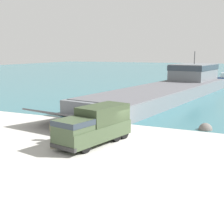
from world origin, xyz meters
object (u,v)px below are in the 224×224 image
(landing_craft, at_px, (174,85))
(cargo_crate, at_px, (55,144))
(moored_boat_b, at_px, (223,79))
(mooring_bollard, at_px, (71,118))
(military_truck, at_px, (94,125))
(soldier_on_ramp, at_px, (52,129))

(landing_craft, bearing_deg, cargo_crate, -84.04)
(moored_boat_b, relative_size, mooring_bollard, 9.15)
(military_truck, xyz_separation_m, moored_boat_b, (4.44, 60.25, -0.79))
(landing_craft, distance_m, military_truck, 30.64)
(military_truck, bearing_deg, mooring_bollard, -122.42)
(soldier_on_ramp, bearing_deg, mooring_bollard, -68.76)
(military_truck, distance_m, soldier_on_ramp, 3.69)
(military_truck, bearing_deg, landing_craft, -165.49)
(landing_craft, distance_m, soldier_on_ramp, 31.43)
(landing_craft, height_order, cargo_crate, landing_craft)
(military_truck, distance_m, mooring_bollard, 8.47)
(moored_boat_b, height_order, cargo_crate, moored_boat_b)
(military_truck, height_order, mooring_bollard, military_truck)
(military_truck, distance_m, moored_boat_b, 60.42)
(moored_boat_b, height_order, mooring_bollard, moored_boat_b)
(military_truck, height_order, moored_boat_b, military_truck)
(soldier_on_ramp, bearing_deg, military_truck, -167.34)
(soldier_on_ramp, distance_m, cargo_crate, 2.18)
(moored_boat_b, distance_m, mooring_bollard, 55.25)
(landing_craft, relative_size, cargo_crate, 72.30)
(landing_craft, height_order, soldier_on_ramp, landing_craft)
(soldier_on_ramp, xyz_separation_m, moored_boat_b, (8.02, 60.92, -0.22))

